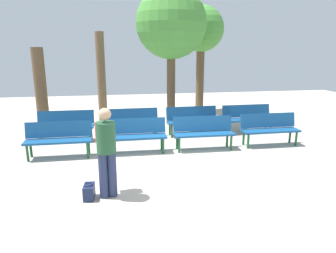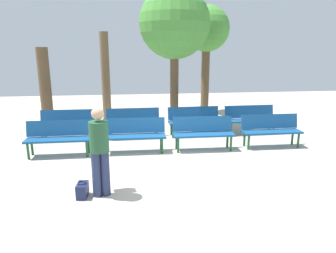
{
  "view_description": "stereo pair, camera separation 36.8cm",
  "coord_description": "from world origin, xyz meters",
  "px_view_note": "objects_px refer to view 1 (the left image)",
  "views": [
    {
      "loc": [
        -1.37,
        -6.13,
        2.64
      ],
      "look_at": [
        0.0,
        1.99,
        0.55
      ],
      "focal_mm": 33.12,
      "sensor_mm": 36.0,
      "label": 1
    },
    {
      "loc": [
        -1.01,
        -6.18,
        2.64
      ],
      "look_at": [
        0.0,
        1.99,
        0.55
      ],
      "focal_mm": 33.12,
      "sensor_mm": 36.0,
      "label": 2
    }
  ],
  "objects_px": {
    "bench_r1_c0": "(66,124)",
    "bench_r1_c1": "(132,121)",
    "bench_r0_c3": "(269,127)",
    "tree_3": "(171,24)",
    "bench_r0_c1": "(135,133)",
    "visitor_with_backpack": "(106,147)",
    "bench_r0_c0": "(59,137)",
    "bench_r1_c3": "(247,117)",
    "handbag": "(89,191)",
    "bench_r1_c2": "(192,119)",
    "tree_0": "(201,31)",
    "bench_r0_c2": "(203,131)",
    "tree_1": "(41,90)",
    "tree_2": "(101,78)"
  },
  "relations": [
    {
      "from": "visitor_with_backpack",
      "to": "handbag",
      "type": "distance_m",
      "value": 0.87
    },
    {
      "from": "bench_r1_c2",
      "to": "tree_0",
      "type": "bearing_deg",
      "value": 69.83
    },
    {
      "from": "bench_r0_c1",
      "to": "bench_r0_c3",
      "type": "distance_m",
      "value": 3.72
    },
    {
      "from": "tree_2",
      "to": "handbag",
      "type": "relative_size",
      "value": 9.67
    },
    {
      "from": "bench_r1_c2",
      "to": "tree_0",
      "type": "height_order",
      "value": "tree_0"
    },
    {
      "from": "tree_1",
      "to": "bench_r0_c3",
      "type": "bearing_deg",
      "value": -22.71
    },
    {
      "from": "bench_r1_c3",
      "to": "bench_r1_c0",
      "type": "bearing_deg",
      "value": 179.12
    },
    {
      "from": "bench_r1_c0",
      "to": "bench_r1_c3",
      "type": "height_order",
      "value": "same"
    },
    {
      "from": "bench_r1_c0",
      "to": "bench_r1_c1",
      "type": "height_order",
      "value": "same"
    },
    {
      "from": "bench_r1_c3",
      "to": "tree_2",
      "type": "height_order",
      "value": "tree_2"
    },
    {
      "from": "handbag",
      "to": "bench_r1_c2",
      "type": "bearing_deg",
      "value": 53.33
    },
    {
      "from": "tree_1",
      "to": "tree_3",
      "type": "relative_size",
      "value": 0.58
    },
    {
      "from": "bench_r0_c3",
      "to": "bench_r0_c0",
      "type": "bearing_deg",
      "value": -178.98
    },
    {
      "from": "tree_2",
      "to": "handbag",
      "type": "bearing_deg",
      "value": -90.53
    },
    {
      "from": "bench_r1_c0",
      "to": "visitor_with_backpack",
      "type": "height_order",
      "value": "visitor_with_backpack"
    },
    {
      "from": "bench_r0_c1",
      "to": "tree_1",
      "type": "bearing_deg",
      "value": 136.97
    },
    {
      "from": "bench_r1_c2",
      "to": "tree_1",
      "type": "bearing_deg",
      "value": 162.16
    },
    {
      "from": "tree_2",
      "to": "tree_3",
      "type": "relative_size",
      "value": 0.69
    },
    {
      "from": "tree_3",
      "to": "bench_r0_c2",
      "type": "bearing_deg",
      "value": -82.89
    },
    {
      "from": "tree_0",
      "to": "tree_1",
      "type": "relative_size",
      "value": 1.61
    },
    {
      "from": "bench_r0_c3",
      "to": "tree_3",
      "type": "xyz_separation_m",
      "value": [
        -2.27,
        2.87,
        2.9
      ]
    },
    {
      "from": "bench_r1_c1",
      "to": "bench_r1_c3",
      "type": "bearing_deg",
      "value": -0.29
    },
    {
      "from": "bench_r0_c1",
      "to": "bench_r1_c2",
      "type": "distance_m",
      "value": 2.32
    },
    {
      "from": "tree_1",
      "to": "bench_r1_c0",
      "type": "bearing_deg",
      "value": -56.83
    },
    {
      "from": "bench_r0_c1",
      "to": "bench_r0_c2",
      "type": "bearing_deg",
      "value": 0.06
    },
    {
      "from": "bench_r1_c1",
      "to": "tree_1",
      "type": "relative_size",
      "value": 0.6
    },
    {
      "from": "bench_r0_c3",
      "to": "bench_r1_c1",
      "type": "bearing_deg",
      "value": 160.45
    },
    {
      "from": "bench_r0_c0",
      "to": "bench_r1_c1",
      "type": "relative_size",
      "value": 1.0
    },
    {
      "from": "bench_r0_c0",
      "to": "bench_r1_c0",
      "type": "distance_m",
      "value": 1.4
    },
    {
      "from": "bench_r0_c2",
      "to": "tree_3",
      "type": "height_order",
      "value": "tree_3"
    },
    {
      "from": "bench_r0_c3",
      "to": "bench_r0_c2",
      "type": "bearing_deg",
      "value": -178.27
    },
    {
      "from": "bench_r0_c1",
      "to": "bench_r1_c1",
      "type": "bearing_deg",
      "value": 91.75
    },
    {
      "from": "bench_r1_c0",
      "to": "bench_r0_c0",
      "type": "bearing_deg",
      "value": -87.85
    },
    {
      "from": "bench_r1_c1",
      "to": "bench_r0_c0",
      "type": "bearing_deg",
      "value": -143.56
    },
    {
      "from": "bench_r1_c1",
      "to": "bench_r1_c2",
      "type": "distance_m",
      "value": 1.88
    },
    {
      "from": "bench_r0_c0",
      "to": "bench_r1_c2",
      "type": "bearing_deg",
      "value": 20.94
    },
    {
      "from": "bench_r0_c3",
      "to": "bench_r1_c0",
      "type": "distance_m",
      "value": 5.8
    },
    {
      "from": "visitor_with_backpack",
      "to": "handbag",
      "type": "relative_size",
      "value": 4.98
    },
    {
      "from": "bench_r1_c1",
      "to": "handbag",
      "type": "xyz_separation_m",
      "value": [
        -0.98,
        -3.83,
        -0.37
      ]
    },
    {
      "from": "bench_r0_c2",
      "to": "bench_r0_c1",
      "type": "bearing_deg",
      "value": 179.94
    },
    {
      "from": "bench_r0_c1",
      "to": "bench_r0_c3",
      "type": "xyz_separation_m",
      "value": [
        3.72,
        0.01,
        0.0
      ]
    },
    {
      "from": "bench_r0_c2",
      "to": "bench_r0_c3",
      "type": "height_order",
      "value": "same"
    },
    {
      "from": "tree_1",
      "to": "visitor_with_backpack",
      "type": "distance_m",
      "value": 5.61
    },
    {
      "from": "bench_r1_c3",
      "to": "bench_r0_c0",
      "type": "bearing_deg",
      "value": -166.75
    },
    {
      "from": "bench_r1_c0",
      "to": "bench_r1_c1",
      "type": "relative_size",
      "value": 1.0
    },
    {
      "from": "tree_1",
      "to": "handbag",
      "type": "distance_m",
      "value": 5.65
    },
    {
      "from": "tree_0",
      "to": "bench_r0_c0",
      "type": "bearing_deg",
      "value": -135.03
    },
    {
      "from": "bench_r1_c1",
      "to": "bench_r0_c3",
      "type": "bearing_deg",
      "value": -20.64
    },
    {
      "from": "bench_r1_c1",
      "to": "tree_1",
      "type": "xyz_separation_m",
      "value": [
        -2.82,
        1.38,
        0.83
      ]
    },
    {
      "from": "bench_r0_c1",
      "to": "tree_3",
      "type": "distance_m",
      "value": 4.34
    }
  ]
}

